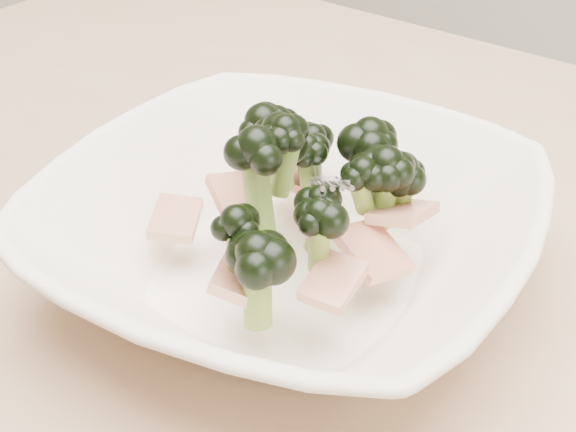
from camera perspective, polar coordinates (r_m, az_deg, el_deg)
name	(u,v)px	position (r m, az deg, el deg)	size (l,w,h in m)	color
dining_table	(350,361)	(0.61, 4.41, -10.24)	(1.20, 0.80, 0.75)	tan
broccoli_dish	(291,227)	(0.49, 0.22, -0.77)	(0.34, 0.34, 0.13)	white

